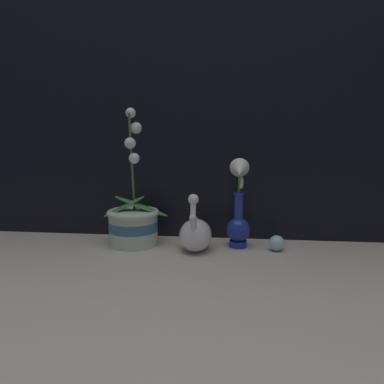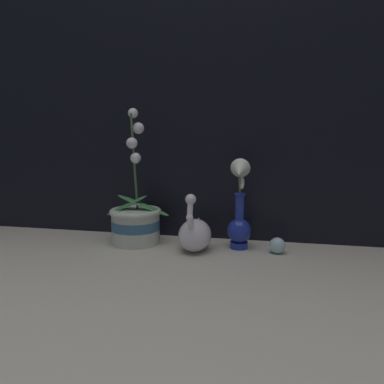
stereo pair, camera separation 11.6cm
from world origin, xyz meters
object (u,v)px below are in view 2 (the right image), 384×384
at_px(swan_figurine, 196,233).
at_px(blue_vase, 239,213).
at_px(glass_sphere, 277,245).
at_px(orchid_potted_plant, 136,220).

distance_m(swan_figurine, blue_vase, 0.16).
bearing_deg(blue_vase, glass_sphere, -10.54).
relative_size(swan_figurine, blue_vase, 0.66).
distance_m(swan_figurine, glass_sphere, 0.27).
bearing_deg(orchid_potted_plant, swan_figurine, -10.80).
bearing_deg(orchid_potted_plant, glass_sphere, -2.33).
bearing_deg(blue_vase, swan_figurine, -161.08).
xyz_separation_m(orchid_potted_plant, swan_figurine, (0.23, -0.04, -0.02)).
distance_m(orchid_potted_plant, blue_vase, 0.37).
relative_size(orchid_potted_plant, swan_figurine, 2.34).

